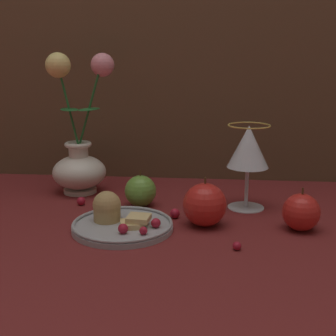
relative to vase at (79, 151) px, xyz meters
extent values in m
plane|color=maroon|center=(0.22, -0.17, -0.10)|extent=(2.40, 2.40, 0.00)
cylinder|color=silver|center=(0.00, 0.00, -0.10)|extent=(0.08, 0.08, 0.01)
ellipsoid|color=silver|center=(0.00, 0.00, -0.05)|extent=(0.12, 0.12, 0.08)
cylinder|color=silver|center=(0.00, 0.00, 0.00)|extent=(0.04, 0.04, 0.04)
torus|color=silver|center=(0.00, 0.00, 0.02)|extent=(0.06, 0.06, 0.01)
cylinder|color=#23662D|center=(-0.02, 0.00, 0.11)|extent=(0.04, 0.01, 0.18)
ellipsoid|color=#23662D|center=(-0.02, 0.00, 0.10)|extent=(0.07, 0.08, 0.00)
sphere|color=#EFD67A|center=(-0.04, 0.00, 0.19)|extent=(0.06, 0.06, 0.06)
cylinder|color=#23662D|center=(0.03, 0.01, 0.11)|extent=(0.06, 0.02, 0.18)
ellipsoid|color=#23662D|center=(0.03, 0.01, 0.10)|extent=(0.06, 0.08, 0.00)
sphere|color=pink|center=(0.06, 0.01, 0.20)|extent=(0.05, 0.05, 0.05)
cylinder|color=#A3A3A8|center=(0.14, -0.23, -0.10)|extent=(0.19, 0.19, 0.01)
torus|color=#A3A3A8|center=(0.14, -0.23, -0.09)|extent=(0.19, 0.19, 0.01)
cylinder|color=tan|center=(0.11, -0.21, -0.07)|extent=(0.05, 0.05, 0.03)
sphere|color=tan|center=(0.11, -0.21, -0.06)|extent=(0.05, 0.05, 0.05)
cube|color=#DBBC7A|center=(0.16, -0.24, -0.09)|extent=(0.05, 0.05, 0.01)
cube|color=#DBBC7A|center=(0.18, -0.23, -0.08)|extent=(0.04, 0.04, 0.01)
sphere|color=#AD192D|center=(0.15, -0.27, -0.08)|extent=(0.02, 0.02, 0.02)
sphere|color=#AD192D|center=(0.19, -0.28, -0.08)|extent=(0.01, 0.01, 0.01)
sphere|color=#AD192D|center=(0.21, -0.24, -0.08)|extent=(0.02, 0.02, 0.02)
cylinder|color=silver|center=(0.38, -0.08, -0.10)|extent=(0.08, 0.08, 0.00)
cylinder|color=silver|center=(0.38, -0.08, -0.05)|extent=(0.01, 0.01, 0.09)
cone|color=silver|center=(0.38, -0.08, 0.03)|extent=(0.09, 0.09, 0.09)
cone|color=maroon|center=(0.38, -0.08, 0.02)|extent=(0.08, 0.08, 0.06)
torus|color=gold|center=(0.38, -0.08, 0.08)|extent=(0.09, 0.09, 0.00)
sphere|color=red|center=(0.48, -0.20, -0.07)|extent=(0.07, 0.07, 0.07)
cylinder|color=#4C3319|center=(0.48, -0.20, -0.02)|extent=(0.00, 0.00, 0.01)
sphere|color=#669938|center=(0.16, -0.09, -0.07)|extent=(0.07, 0.07, 0.07)
cylinder|color=#4C3319|center=(0.16, -0.09, -0.03)|extent=(0.00, 0.00, 0.01)
sphere|color=red|center=(0.30, -0.19, -0.06)|extent=(0.08, 0.08, 0.08)
cylinder|color=#4C3319|center=(0.30, -0.19, -0.01)|extent=(0.00, 0.00, 0.01)
sphere|color=#AD192D|center=(0.08, -0.12, -0.09)|extent=(0.02, 0.02, 0.02)
sphere|color=#AD192D|center=(0.35, -0.30, -0.09)|extent=(0.01, 0.01, 0.01)
sphere|color=#AD192D|center=(0.03, -0.10, -0.09)|extent=(0.02, 0.02, 0.02)
sphere|color=#AD192D|center=(0.29, -0.12, -0.09)|extent=(0.01, 0.01, 0.01)
sphere|color=#AD192D|center=(0.24, -0.16, -0.09)|extent=(0.02, 0.02, 0.02)
camera|label=1|loc=(0.31, -1.04, 0.22)|focal=50.00mm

